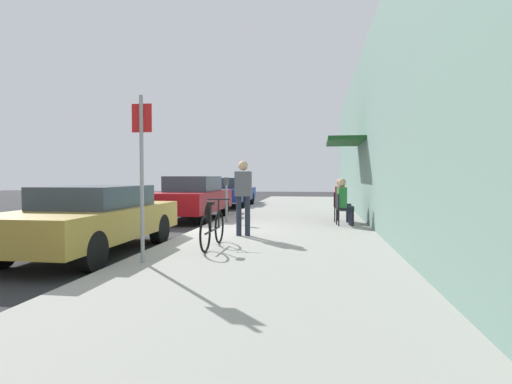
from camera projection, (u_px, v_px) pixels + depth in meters
ground_plane at (191, 236)px, 10.19m from camera, size 60.00×60.00×0.00m
sidewalk_slab at (287, 225)px, 11.83m from camera, size 4.50×32.00×0.12m
building_facade at (374, 130)px, 11.39m from camera, size 1.40×32.00×5.53m
parked_car_0 at (93, 218)px, 7.75m from camera, size 1.80×4.40×1.28m
parked_car_1 at (192, 197)px, 13.94m from camera, size 1.80×4.40×1.47m
parked_car_2 at (231, 192)px, 20.22m from camera, size 1.80×4.40×1.40m
parking_meter at (227, 196)px, 12.09m from camera, size 0.12×0.10×1.32m
street_sign at (142, 165)px, 6.37m from camera, size 0.32×0.06×2.60m
bicycle_0 at (213, 229)px, 7.75m from camera, size 0.46×1.71×0.90m
cafe_chair_0 at (342, 207)px, 11.27m from camera, size 0.48×0.48×0.87m
seated_patron_0 at (344, 200)px, 11.27m from camera, size 0.46×0.39×1.29m
cafe_chair_1 at (340, 205)px, 12.26m from camera, size 0.54×0.54×0.87m
seated_patron_1 at (342, 198)px, 12.22m from camera, size 0.50×0.45×1.29m
pedestrian_standing at (243, 192)px, 9.28m from camera, size 0.36×0.22×1.70m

